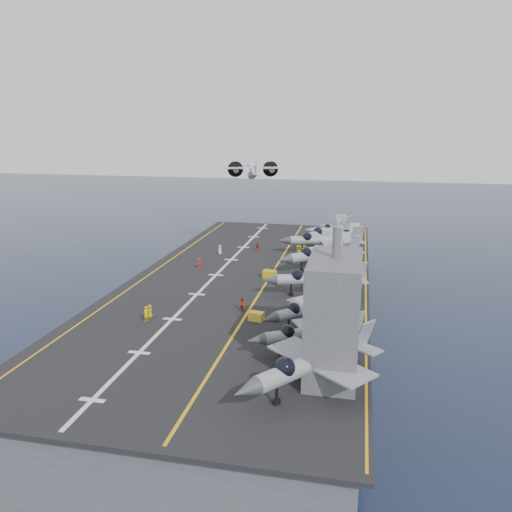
% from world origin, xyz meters
% --- Properties ---
extents(ground, '(500.00, 500.00, 0.00)m').
position_xyz_m(ground, '(0.00, 0.00, 0.00)').
color(ground, '#142135').
rests_on(ground, ground).
extents(hull, '(36.00, 90.00, 10.00)m').
position_xyz_m(hull, '(0.00, 0.00, 5.00)').
color(hull, '#56595E').
rests_on(hull, ground).
extents(flight_deck, '(38.00, 92.00, 0.40)m').
position_xyz_m(flight_deck, '(0.00, 0.00, 10.20)').
color(flight_deck, black).
rests_on(flight_deck, hull).
extents(foul_line, '(0.35, 90.00, 0.02)m').
position_xyz_m(foul_line, '(3.00, 0.00, 10.42)').
color(foul_line, gold).
rests_on(foul_line, flight_deck).
extents(landing_centerline, '(0.50, 90.00, 0.02)m').
position_xyz_m(landing_centerline, '(-6.00, 0.00, 10.42)').
color(landing_centerline, silver).
rests_on(landing_centerline, flight_deck).
extents(deck_edge_port, '(0.25, 90.00, 0.02)m').
position_xyz_m(deck_edge_port, '(-17.00, 0.00, 10.42)').
color(deck_edge_port, gold).
rests_on(deck_edge_port, flight_deck).
extents(deck_edge_stbd, '(0.25, 90.00, 0.02)m').
position_xyz_m(deck_edge_stbd, '(18.50, 0.00, 10.42)').
color(deck_edge_stbd, gold).
rests_on(deck_edge_stbd, flight_deck).
extents(island_superstructure, '(5.00, 10.00, 15.00)m').
position_xyz_m(island_superstructure, '(15.00, -30.00, 17.90)').
color(island_superstructure, '#56595E').
rests_on(island_superstructure, flight_deck).
extents(fighter_jet_0, '(18.85, 19.74, 5.72)m').
position_xyz_m(fighter_jet_0, '(13.44, -33.62, 13.26)').
color(fighter_jet_0, gray).
rests_on(fighter_jet_0, flight_deck).
extents(fighter_jet_1, '(15.81, 14.06, 4.58)m').
position_xyz_m(fighter_jet_1, '(12.60, -25.57, 12.69)').
color(fighter_jet_1, '#959EA4').
rests_on(fighter_jet_1, flight_deck).
extents(fighter_jet_2, '(15.84, 15.88, 4.67)m').
position_xyz_m(fighter_jet_2, '(11.88, -18.00, 12.74)').
color(fighter_jet_2, '#9299A0').
rests_on(fighter_jet_2, flight_deck).
extents(fighter_jet_3, '(17.49, 14.04, 5.30)m').
position_xyz_m(fighter_jet_3, '(11.81, -6.53, 13.05)').
color(fighter_jet_3, '#949AA3').
rests_on(fighter_jet_3, flight_deck).
extents(fighter_jet_5, '(19.43, 18.76, 5.65)m').
position_xyz_m(fighter_jet_5, '(11.24, 7.58, 13.22)').
color(fighter_jet_5, gray).
rests_on(fighter_jet_5, flight_deck).
extents(fighter_jet_6, '(18.57, 14.62, 5.69)m').
position_xyz_m(fighter_jet_6, '(10.80, 18.31, 13.24)').
color(fighter_jet_6, gray).
rests_on(fighter_jet_6, flight_deck).
extents(fighter_jet_7, '(17.26, 18.98, 5.49)m').
position_xyz_m(fighter_jet_7, '(10.65, 26.52, 13.14)').
color(fighter_jet_7, gray).
rests_on(fighter_jet_7, flight_deck).
extents(fighter_jet_8, '(14.33, 15.40, 4.45)m').
position_xyz_m(fighter_jet_8, '(11.84, 33.74, 12.63)').
color(fighter_jet_8, '#99A1A8').
rests_on(fighter_jet_8, flight_deck).
extents(tow_cart_a, '(2.04, 1.53, 1.11)m').
position_xyz_m(tow_cart_a, '(4.70, -18.09, 10.95)').
color(tow_cart_a, gold).
rests_on(tow_cart_a, flight_deck).
extents(tow_cart_b, '(2.38, 1.90, 1.24)m').
position_xyz_m(tow_cart_b, '(3.06, 0.38, 11.02)').
color(tow_cart_b, gold).
rests_on(tow_cart_b, flight_deck).
extents(tow_cart_c, '(1.95, 1.45, 1.06)m').
position_xyz_m(tow_cart_c, '(6.00, 19.25, 10.93)').
color(tow_cart_c, yellow).
rests_on(tow_cart_c, flight_deck).
extents(crew_0, '(0.72, 1.08, 1.79)m').
position_xyz_m(crew_0, '(-8.97, -20.09, 11.29)').
color(crew_0, '#D2A609').
rests_on(crew_0, flight_deck).
extents(crew_1, '(1.21, 1.44, 2.04)m').
position_xyz_m(crew_1, '(-8.95, -21.38, 11.42)').
color(crew_1, yellow).
rests_on(crew_1, flight_deck).
extents(crew_3, '(1.25, 1.04, 1.77)m').
position_xyz_m(crew_3, '(-10.02, 3.28, 11.29)').
color(crew_3, '#B21919').
rests_on(crew_3, flight_deck).
extents(crew_4, '(1.06, 0.77, 1.66)m').
position_xyz_m(crew_4, '(-2.58, 17.78, 11.23)').
color(crew_4, '#A3170C').
rests_on(crew_4, flight_deck).
extents(crew_5, '(1.18, 1.34, 1.87)m').
position_xyz_m(crew_5, '(-9.11, 13.41, 11.34)').
color(crew_5, silver).
rests_on(crew_5, flight_deck).
extents(crew_7, '(1.26, 1.37, 1.90)m').
position_xyz_m(crew_7, '(2.24, -15.20, 11.35)').
color(crew_7, '#B21919').
rests_on(crew_7, flight_deck).
extents(transport_plane, '(27.03, 22.15, 5.52)m').
position_xyz_m(transport_plane, '(-11.24, 54.41, 22.28)').
color(transport_plane, silver).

